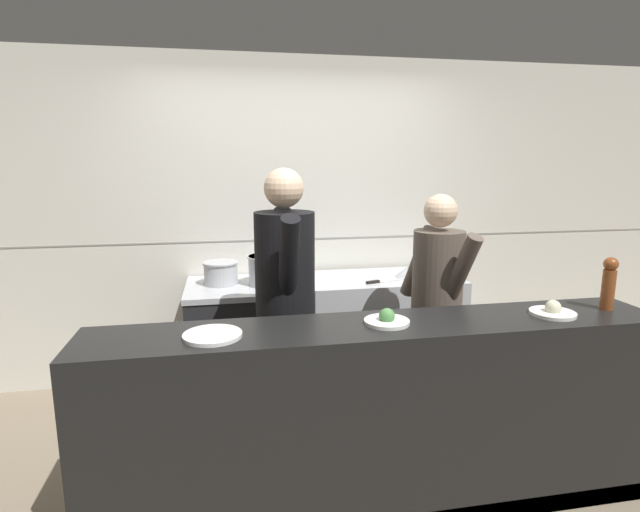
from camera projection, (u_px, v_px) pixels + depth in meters
ground_plane at (334, 474)px, 2.90m from camera, size 14.00×14.00×0.00m
wall_back_tiled at (296, 221)px, 4.11m from camera, size 8.00×0.06×2.60m
oven_range at (246, 340)px, 3.81m from camera, size 0.86×0.71×0.88m
prep_counter at (381, 331)px, 4.01m from camera, size 1.19×0.65×0.89m
pass_counter at (382, 418)px, 2.55m from camera, size 2.91×0.45×1.00m
stock_pot at (221, 272)px, 3.71m from camera, size 0.26×0.26×0.17m
sauce_pot at (270, 269)px, 3.71m from camera, size 0.34×0.34×0.22m
mixing_bowl_steel at (411, 271)px, 3.91m from camera, size 0.25×0.25×0.10m
chefs_knife at (385, 281)px, 3.77m from camera, size 0.39×0.14×0.02m
plated_dish_main at (212, 335)px, 2.27m from camera, size 0.27×0.27×0.02m
plated_dish_appetiser at (387, 320)px, 2.46m from camera, size 0.22×0.22×0.08m
plated_dish_dessert at (553, 311)px, 2.59m from camera, size 0.23×0.23×0.08m
pepper_mill at (609, 282)px, 2.66m from camera, size 0.07×0.07×0.29m
chef_head_cook at (285, 299)px, 3.00m from camera, size 0.36×0.76×1.75m
chef_sous at (436, 303)px, 3.22m from camera, size 0.41×0.68×1.59m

